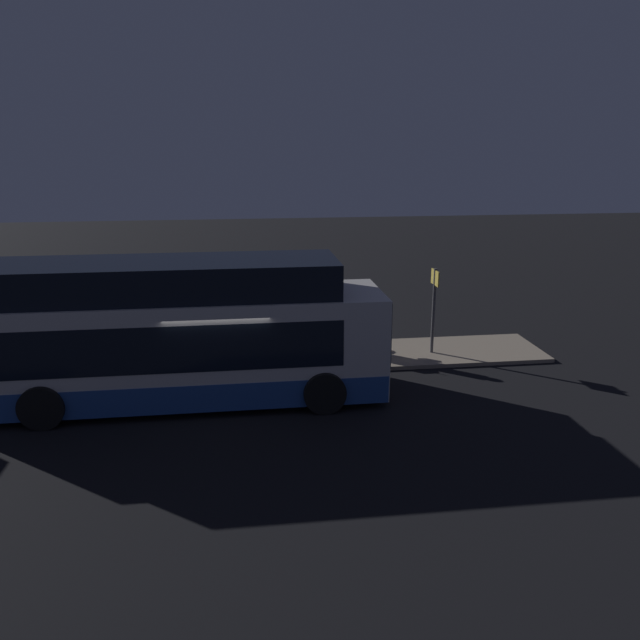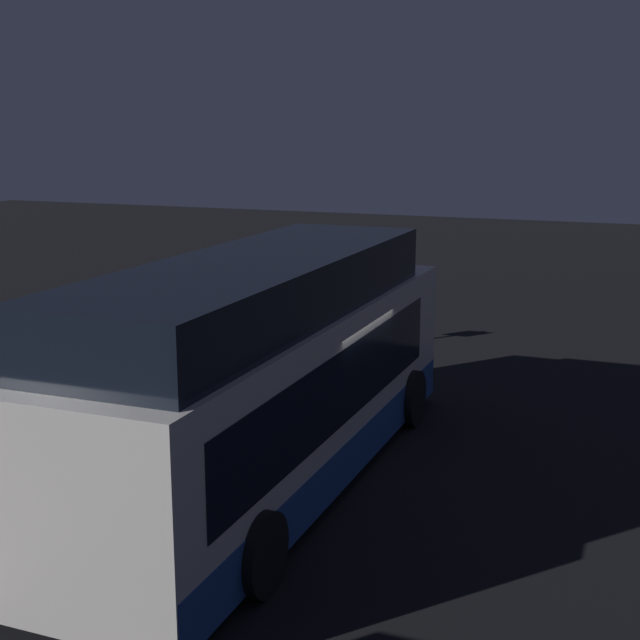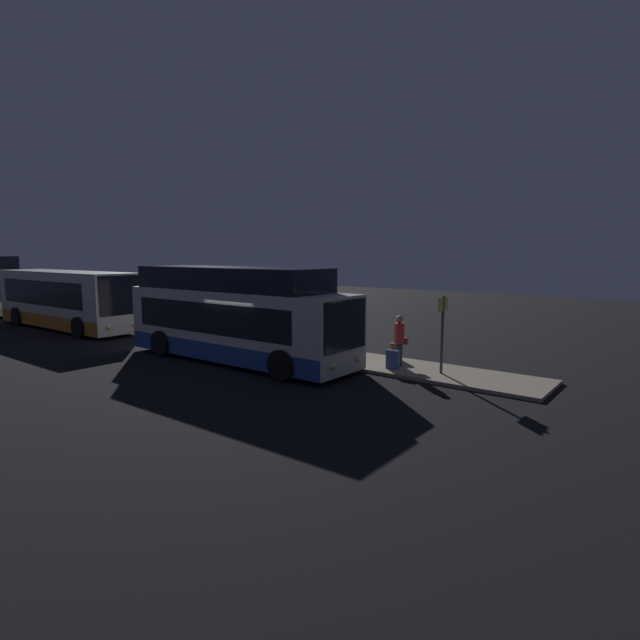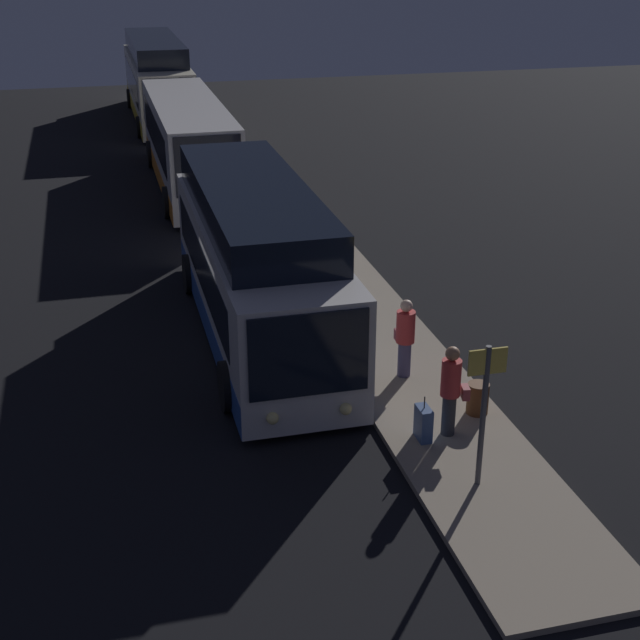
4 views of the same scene
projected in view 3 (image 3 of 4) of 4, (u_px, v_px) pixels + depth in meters
name	position (u px, v px, depth m)	size (l,w,h in m)	color
ground	(251.00, 365.00, 18.89)	(80.00, 80.00, 0.00)	black
platform	(300.00, 352.00, 21.17)	(20.00, 2.63, 0.12)	gray
bus_lead	(236.00, 319.00, 19.47)	(10.39, 2.90, 3.67)	silver
bus_second	(65.00, 300.00, 27.93)	(11.37, 2.73, 3.22)	silver
passenger_boarding	(399.00, 339.00, 18.08)	(0.44, 0.60, 1.85)	#2D2D33
passenger_waiting	(342.00, 333.00, 19.62)	(0.58, 0.42, 1.78)	#4C476B
suitcase	(393.00, 359.00, 17.71)	(0.45, 0.23, 0.91)	#334C7F
sign_post	(442.00, 325.00, 16.86)	(0.10, 0.68, 2.67)	#4C4C51
trash_bin	(396.00, 351.00, 19.22)	(0.44, 0.44, 0.65)	#593319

